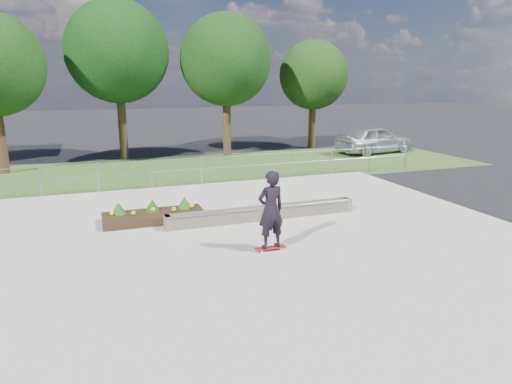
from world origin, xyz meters
The scene contains 11 objects.
ground centered at (0.00, 0.00, 0.00)m, with size 120.00×120.00×0.00m, color black.
grass_verge centered at (0.00, 11.00, 0.01)m, with size 30.00×8.00×0.02m, color #355020.
concrete_slab centered at (0.00, 0.00, 0.03)m, with size 15.00×15.00×0.06m, color #AFA89B.
fence centered at (0.00, 7.50, 0.77)m, with size 20.06×0.06×1.20m.
tree_mid_left centered at (-2.50, 15.00, 5.61)m, with size 5.25×5.25×8.25m.
tree_mid_right centered at (3.00, 14.00, 5.23)m, with size 4.90×4.90×7.70m.
tree_far_right centered at (9.00, 15.50, 4.48)m, with size 4.20×4.20×6.60m.
grind_ledge centered at (0.65, 2.10, 0.26)m, with size 6.00×0.44×0.43m.
planter_bed centered at (-2.52, 3.13, 0.24)m, with size 3.00×1.20×0.61m.
skateboarder centered at (-0.10, -0.41, 1.12)m, with size 0.80×0.57×2.04m.
parked_car centered at (11.49, 12.33, 0.82)m, with size 1.94×4.82×1.64m, color #A3A8AD.
Camera 1 is at (-4.10, -10.41, 4.23)m, focal length 32.00 mm.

